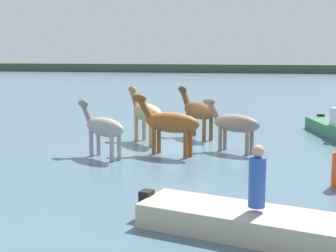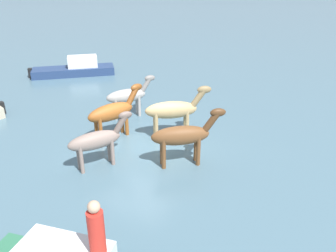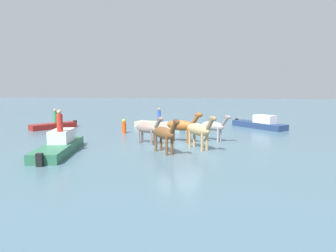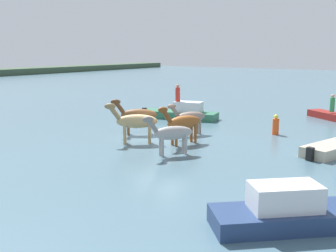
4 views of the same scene
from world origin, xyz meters
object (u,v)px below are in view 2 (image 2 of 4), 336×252
object	(u,v)px
horse_gray_outer	(97,140)
person_helmsman_aft	(96,230)
boat_dinghy_port	(75,70)
horse_rear_stallion	(113,112)
horse_dark_mare	(183,136)
horse_mid_herd	(128,96)
horse_pinto_flank	(173,110)

from	to	relation	value
horse_gray_outer	person_helmsman_aft	distance (m)	5.36
boat_dinghy_port	horse_rear_stallion	bearing A→B (deg)	-80.93
horse_gray_outer	horse_rear_stallion	world-z (taller)	horse_rear_stallion
person_helmsman_aft	boat_dinghy_port	bearing A→B (deg)	-135.70
horse_dark_mare	horse_mid_herd	world-z (taller)	horse_dark_mare
horse_dark_mare	horse_rear_stallion	xyz separation A→B (m)	(-0.58, -3.37, 0.00)
horse_mid_herd	person_helmsman_aft	world-z (taller)	person_helmsman_aft
horse_dark_mare	horse_rear_stallion	distance (m)	3.42
horse_mid_herd	horse_rear_stallion	world-z (taller)	horse_rear_stallion
horse_mid_herd	person_helmsman_aft	distance (m)	9.67
boat_dinghy_port	person_helmsman_aft	size ratio (longest dim) A/B	3.97
horse_rear_stallion	boat_dinghy_port	size ratio (longest dim) A/B	0.54
horse_mid_herd	horse_gray_outer	distance (m)	4.47
horse_pinto_flank	horse_gray_outer	bearing A→B (deg)	-147.35
person_helmsman_aft	horse_mid_herd	bearing A→B (deg)	-148.56
horse_gray_outer	boat_dinghy_port	xyz separation A→B (m)	(-8.27, -8.63, -0.68)
boat_dinghy_port	horse_mid_herd	bearing A→B (deg)	-72.67
horse_mid_herd	person_helmsman_aft	bearing A→B (deg)	-112.36
horse_mid_herd	boat_dinghy_port	distance (m)	8.15
horse_dark_mare	horse_mid_herd	xyz separation A→B (m)	(-2.65, -4.09, -0.09)
horse_dark_mare	person_helmsman_aft	bearing A→B (deg)	-119.72
horse_dark_mare	horse_gray_outer	world-z (taller)	horse_dark_mare
horse_pinto_flank	boat_dinghy_port	size ratio (longest dim) A/B	0.49
person_helmsman_aft	horse_dark_mare	bearing A→B (deg)	-170.44
horse_rear_stallion	person_helmsman_aft	distance (m)	7.55
horse_rear_stallion	boat_dinghy_port	distance (m)	9.92
person_helmsman_aft	horse_pinto_flank	bearing A→B (deg)	-162.99
horse_dark_mare	boat_dinghy_port	world-z (taller)	horse_dark_mare
horse_pinto_flank	boat_dinghy_port	bearing A→B (deg)	114.80
horse_rear_stallion	boat_dinghy_port	world-z (taller)	horse_rear_stallion
horse_rear_stallion	horse_mid_herd	bearing A→B (deg)	39.47
horse_mid_herd	person_helmsman_aft	size ratio (longest dim) A/B	1.78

